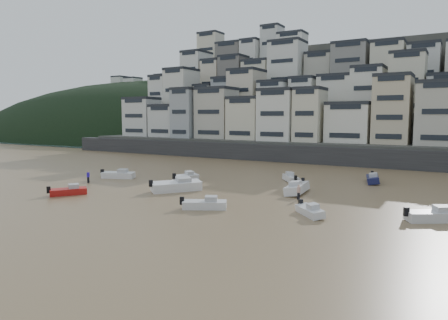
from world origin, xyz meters
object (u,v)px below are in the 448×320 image
Objects in this scene: boat_b at (310,210)px; person_blue at (88,177)px; boat_d at (434,213)px; boat_c at (176,184)px; boat_e at (297,186)px; boat_a at (205,203)px; boat_h at (291,177)px; boat_i at (373,178)px; boat_f at (186,176)px; person_pink at (299,192)px; boat_j at (68,190)px; boat_k at (118,173)px.

person_blue is at bearing -138.93° from boat_b.
boat_d reaches higher than boat_b.
boat_e is at bearing -27.91° from boat_c.
boat_d is 0.88× the size of boat_e.
boat_h is (1.29, 20.78, -0.01)m from boat_a.
person_blue is (-14.80, -1.19, -0.07)m from boat_c.
boat_b is at bearing -16.33° from boat_i.
boat_f is 19.92m from person_pink.
person_pink is (-5.04, -16.45, 0.14)m from boat_i.
boat_k is (-4.39, 12.50, 0.12)m from boat_j.
person_pink reaches higher than boat_f.
boat_j reaches higher than boat_b.
boat_h is 11.51m from boat_i.
boat_b is 0.63× the size of boat_c.
boat_e is at bearing -74.04° from boat_f.
boat_h is at bearing 110.34° from boat_d.
person_blue is at bearing -80.27° from boat_e.
boat_f is at bearing -99.82° from boat_e.
boat_k is at bearing 82.93° from person_blue.
boat_j is at bearing 159.80° from boat_d.
boat_d reaches higher than boat_f.
boat_b is at bearing 20.96° from boat_e.
boat_k is 3.13× the size of person_blue.
boat_k is at bearing 177.97° from person_pink.
person_pink is (29.23, -1.04, 0.13)m from boat_k.
boat_d is (10.31, 3.63, 0.15)m from boat_b.
boat_h is at bearing 2.52° from boat_k.
boat_k is at bearing 76.72° from boat_h.
person_blue reaches higher than boat_f.
boat_d is (28.86, 0.15, -0.20)m from boat_c.
boat_h is 0.89× the size of boat_k.
boat_d is 43.19m from boat_k.
person_pink is (6.67, 9.22, 0.20)m from boat_a.
boat_h is 0.91× the size of boat_i.
boat_e is 1.42× the size of boat_f.
boat_b is 0.89× the size of boat_h.
boat_i is 3.07× the size of person_blue.
boat_a is 1.14× the size of boat_b.
boat_j is (-23.34, -15.05, -0.22)m from boat_e.
boat_c is at bearing 147.45° from boat_d.
boat_j is at bearing -91.93° from boat_k.
boat_b is 0.80× the size of boat_d.
person_pink is (15.07, 2.94, -0.07)m from boat_c.
boat_c is 1.50× the size of boat_j.
boat_b is 33.43m from person_blue.
boat_j is at bearing -178.40° from boat_f.
boat_j is (-29.88, -27.91, -0.10)m from boat_i.
boat_f is (-33.08, 7.73, -0.14)m from boat_d.
boat_e is at bearing -16.01° from boat_k.
boat_a is 13.81m from boat_e.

